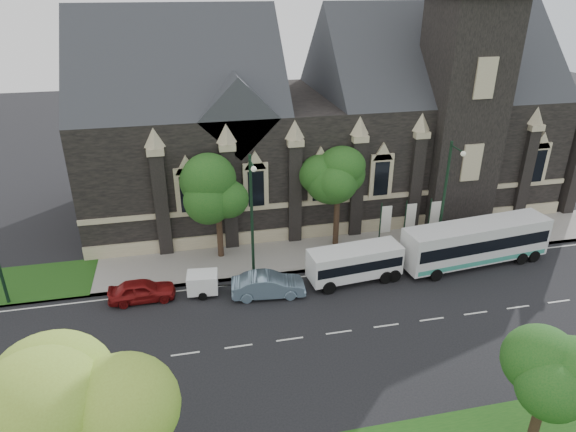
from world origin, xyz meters
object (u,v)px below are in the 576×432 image
object	(u,v)px
street_lamp_mid	(252,212)
banner_flag_left	(384,222)
banner_flag_right	(433,217)
street_lamp_near	(446,194)
tour_coach	(476,242)
sedan	(268,285)
car_far_red	(142,290)
tree_walk_right	(340,175)
tree_park_east	(553,362)
tree_walk_left	(219,185)
tree_park_near	(95,386)
box_trailer	(203,282)
shuttle_bus	(355,262)

from	to	relation	value
street_lamp_mid	banner_flag_left	world-z (taller)	street_lamp_mid
banner_flag_left	banner_flag_right	xyz separation A→B (m)	(4.00, 0.00, 0.00)
street_lamp_near	tour_coach	bearing A→B (deg)	-35.35
sedan	car_far_red	distance (m)	8.22
car_far_red	tree_walk_right	bearing A→B (deg)	-73.04
car_far_red	street_lamp_mid	bearing A→B (deg)	-82.32
street_lamp_near	street_lamp_mid	bearing A→B (deg)	180.00
banner_flag_right	tour_coach	distance (m)	3.88
tree_walk_right	car_far_red	bearing A→B (deg)	-162.12
sedan	street_lamp_near	bearing A→B (deg)	-74.80
car_far_red	tour_coach	bearing A→B (deg)	-91.74
street_lamp_mid	tour_coach	size ratio (longest dim) A/B	0.79
tree_park_east	tree_walk_left	world-z (taller)	tree_walk_left
tree_park_near	tree_walk_left	distance (m)	20.38
street_lamp_mid	box_trailer	world-z (taller)	street_lamp_mid
tree_walk_right	street_lamp_mid	size ratio (longest dim) A/B	0.87
tour_coach	sedan	distance (m)	15.56
tree_walk_right	street_lamp_near	size ratio (longest dim) A/B	0.87
street_lamp_mid	shuttle_bus	xyz separation A→B (m)	(6.77, -1.78, -3.66)
banner_flag_left	shuttle_bus	bearing A→B (deg)	-133.67
tree_walk_left	banner_flag_right	world-z (taller)	tree_walk_left
banner_flag_right	sedan	size ratio (longest dim) A/B	0.83
car_far_red	shuttle_bus	bearing A→B (deg)	-93.47
tree_walk_left	shuttle_bus	xyz separation A→B (m)	(8.57, -5.39, -4.28)
banner_flag_left	banner_flag_right	world-z (taller)	same
tree_walk_left	street_lamp_near	distance (m)	16.22
tree_park_near	street_lamp_mid	world-z (taller)	street_lamp_mid
tree_walk_left	street_lamp_mid	world-z (taller)	street_lamp_mid
banner_flag_right	shuttle_bus	distance (m)	8.42
sedan	banner_flag_right	bearing A→B (deg)	-67.48
tree_walk_right	box_trailer	xyz separation A→B (m)	(-10.83, -4.87, -4.94)
tree_park_near	tree_park_east	size ratio (longest dim) A/B	1.36
tree_walk_left	shuttle_bus	world-z (taller)	tree_walk_left
tree_park_east	tour_coach	world-z (taller)	tree_park_east
tree_park_near	street_lamp_mid	bearing A→B (deg)	63.90
tree_park_east	tree_walk_right	world-z (taller)	tree_walk_right
banner_flag_right	sedan	xyz separation A→B (m)	(-13.70, -4.27, -1.59)
tree_walk_right	banner_flag_left	xyz separation A→B (m)	(3.08, -1.71, -3.43)
box_trailer	tree_walk_right	bearing A→B (deg)	30.13
tree_park_near	shuttle_bus	size ratio (longest dim) A/B	1.29
tree_walk_right	banner_flag_right	bearing A→B (deg)	-13.60
tree_walk_left	car_far_red	size ratio (longest dim) A/B	1.79
shuttle_bus	box_trailer	xyz separation A→B (m)	(-10.39, 0.53, -0.58)
tree_walk_right	banner_flag_right	xyz separation A→B (m)	(7.08, -1.71, -3.43)
tour_coach	banner_flag_left	bearing A→B (deg)	143.75
tree_walk_right	street_lamp_mid	bearing A→B (deg)	-153.35
street_lamp_mid	sedan	distance (m)	4.95
tree_park_near	banner_flag_left	world-z (taller)	tree_park_near
banner_flag_left	tree_park_near	bearing A→B (deg)	-135.46
street_lamp_near	shuttle_bus	xyz separation A→B (m)	(-7.23, -1.78, -3.66)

